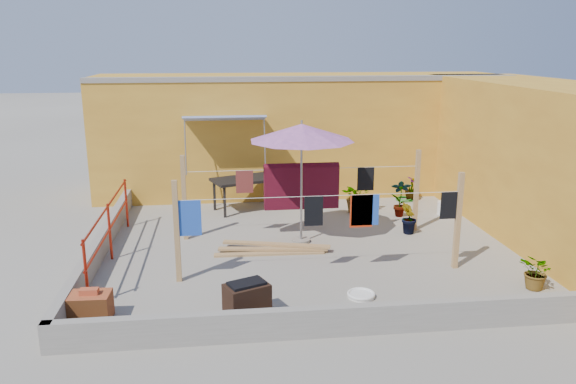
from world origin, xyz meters
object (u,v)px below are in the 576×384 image
Objects in this scene: water_jug_a at (449,209)px; plant_back_a at (356,196)px; white_basin at (361,295)px; patio_umbrella at (302,133)px; brick_stack at (91,307)px; outdoor_table at (248,181)px; green_hose at (405,199)px; brazier at (247,300)px; water_jug_b at (442,208)px.

water_jug_a is 0.44× the size of plant_back_a.
white_basin is 1.28× the size of water_jug_a.
brick_stack is at bearing -139.74° from patio_umbrella.
green_hose is at bearing 5.03° from outdoor_table.
outdoor_table reaches higher than brazier.
plant_back_a reaches higher than brazier.
outdoor_table reaches higher than green_hose.
water_jug_a is at bearing -13.21° from plant_back_a.
plant_back_a is (1.05, 4.69, 0.36)m from white_basin.
patio_umbrella is at bearing -157.43° from water_jug_b.
white_basin is (4.18, 0.30, -0.18)m from brick_stack.
brick_stack is 2.31m from brazier.
brick_stack is at bearing -115.33° from outdoor_table.
white_basin is at bearing -102.58° from plant_back_a.
brazier is at bearing -4.14° from brick_stack.
plant_back_a is at bearing 166.79° from water_jug_a.
outdoor_table reaches higher than white_basin.
patio_umbrella is at bearing -159.32° from water_jug_a.
white_basin is at bearing 13.91° from brazier.
water_jug_a is (3.81, 1.44, -2.12)m from patio_umbrella.
patio_umbrella is 1.32× the size of outdoor_table.
green_hose is at bearing 113.59° from water_jug_a.
water_jug_a is 1.57m from green_hose.
plant_back_a is (2.60, -0.56, -0.33)m from outdoor_table.
outdoor_table is 2.68m from plant_back_a.
water_jug_b is at bearing 32.17° from brick_stack.
water_jug_b is at bearing -12.04° from outdoor_table.
water_jug_b is at bearing -70.27° from green_hose.
patio_umbrella is at bearing 40.26° from brick_stack.
water_jug_b reaches higher than water_jug_a.
water_jug_a is 2.24m from plant_back_a.
green_hose is at bearing 65.25° from white_basin.
patio_umbrella is at bearing 68.19° from brazier.
plant_back_a is (5.23, 4.99, 0.19)m from brick_stack.
green_hose is at bearing 42.11° from patio_umbrella.
plant_back_a reaches higher than white_basin.
water_jug_b is at bearing -11.80° from plant_back_a.
brick_stack reaches higher than water_jug_b.
brick_stack reaches higher than white_basin.
water_jug_a is (7.40, 4.48, -0.06)m from brick_stack.
water_jug_b is 1.44m from green_hose.
plant_back_a is at bearing -148.99° from green_hose.
patio_umbrella is 3.59m from white_basin.
brazier reaches higher than white_basin.
white_basin is at bearing 4.07° from brick_stack.
outdoor_table is at bearing 86.79° from brazier.
patio_umbrella is 5.50× the size of white_basin.
plant_back_a is (-1.54, -0.93, 0.38)m from green_hose.
patio_umbrella is 4.84m from green_hose.
brazier is at bearing -93.21° from outdoor_table.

